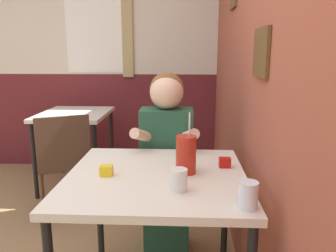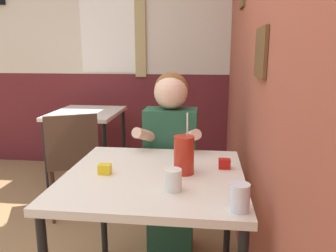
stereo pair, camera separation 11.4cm
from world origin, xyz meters
The scene contains 11 objects.
brick_wall_right centered at (1.16, 1.25, 1.35)m, with size 0.08×4.51×2.70m.
back_wall centered at (-0.01, 2.54, 1.36)m, with size 5.26×0.09×2.70m.
main_table centered at (0.63, 0.28, 0.69)m, with size 0.88×0.85×0.76m.
background_table centered at (-0.32, 1.91, 0.67)m, with size 0.65×0.76×0.76m.
chair_near_window centered at (-0.20, 1.23, 0.52)m, with size 0.53×0.53×0.88m.
person_seated centered at (0.65, 0.84, 0.66)m, with size 0.42×0.41×1.22m.
cocktail_pitcher centered at (0.77, 0.31, 0.86)m, with size 0.10×0.10×0.31m.
glass_near_pitcher centered at (1.01, -0.06, 0.82)m, with size 0.08×0.08×0.11m.
glass_center centered at (0.74, 0.09, 0.81)m, with size 0.07×0.07×0.10m.
condiment_ketchup centered at (0.98, 0.40, 0.79)m, with size 0.06×0.04×0.05m.
condiment_mustard centered at (0.39, 0.25, 0.79)m, with size 0.06×0.04×0.05m.
Camera 1 is at (0.76, -1.23, 1.35)m, focal length 35.00 mm.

